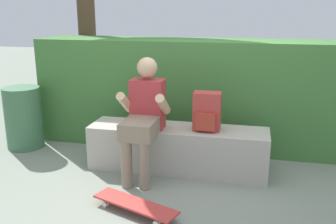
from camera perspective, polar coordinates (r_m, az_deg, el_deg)
ground_plane at (r=3.92m, az=0.58°, el=-10.35°), size 24.00×24.00×0.00m
bench_main at (r=4.08m, az=1.47°, el=-5.57°), size 1.91×0.47×0.48m
person_skater at (r=3.82m, az=-3.69°, el=-0.27°), size 0.49×0.62×1.23m
skateboard_near_person at (r=3.34m, az=-5.03°, el=-13.85°), size 0.82×0.47×0.09m
backpack_on_bench at (r=3.89m, az=5.94°, el=-0.00°), size 0.28×0.23×0.40m
hedge_row at (r=4.77m, az=6.97°, el=2.80°), size 4.46×0.78×1.34m
trash_bin at (r=5.03m, az=-21.09°, el=-0.81°), size 0.45×0.45×0.77m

